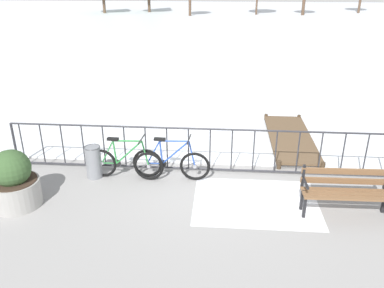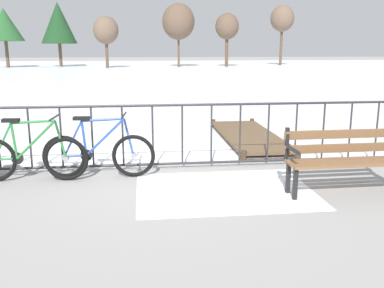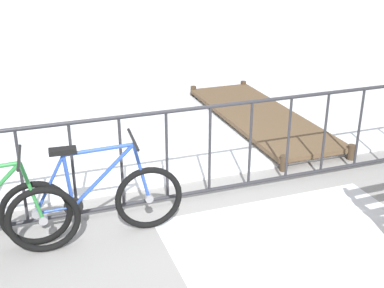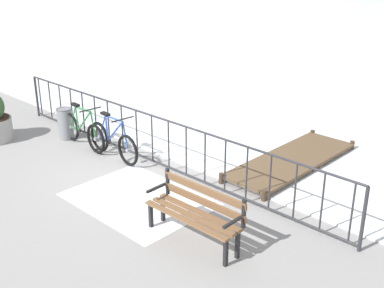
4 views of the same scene
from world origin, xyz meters
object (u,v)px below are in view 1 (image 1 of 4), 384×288
object	(u,v)px
trash_bin	(94,162)
bicycle_second	(125,163)
bicycle_near_railing	(171,163)
park_bench	(346,188)
planter_with_shrub	(14,182)

from	to	relation	value
trash_bin	bicycle_second	bearing A→B (deg)	-0.22
bicycle_near_railing	bicycle_second	world-z (taller)	same
bicycle_second	trash_bin	xyz separation A→B (m)	(-0.70, 0.00, 0.00)
bicycle_near_railing	trash_bin	bearing A→B (deg)	-177.74
park_bench	trash_bin	distance (m)	5.18
bicycle_second	trash_bin	bearing A→B (deg)	179.78
bicycle_second	planter_with_shrub	world-z (taller)	planter_with_shrub
bicycle_second	trash_bin	distance (m)	0.70
bicycle_near_railing	park_bench	world-z (taller)	bicycle_near_railing
planter_with_shrub	trash_bin	bearing A→B (deg)	46.86
park_bench	trash_bin	world-z (taller)	park_bench
trash_bin	bicycle_near_railing	bearing A→B (deg)	2.26
trash_bin	planter_with_shrub	bearing A→B (deg)	-133.14
bicycle_near_railing	bicycle_second	xyz separation A→B (m)	(-0.99, -0.07, 0.00)
park_bench	bicycle_near_railing	bearing A→B (deg)	162.72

